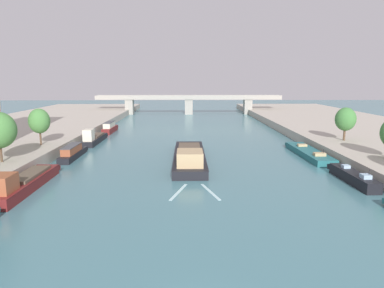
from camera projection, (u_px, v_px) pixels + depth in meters
The scene contains 12 objects.
quay_right at pixel (380, 136), 72.60m from camera, with size 36.00×170.00×1.83m, color #B7AD9E.
barge_midriver at pixel (190, 156), 53.32m from camera, with size 4.75×22.57×3.15m.
wake_behind_barge at pixel (194, 192), 39.52m from camera, with size 5.60×5.87×0.03m.
moored_boat_left_upstream at pixel (23, 183), 39.80m from camera, with size 3.00×15.16×3.08m.
moored_boat_left_downstream at pixel (73, 152), 56.45m from camera, with size 1.97×10.82×2.18m.
moored_boat_left_midway at pixel (94, 138), 69.78m from camera, with size 2.38×13.03×3.26m.
moored_boat_left_near at pixel (110, 128), 83.70m from camera, with size 2.09×10.11×2.60m.
moored_boat_right_second at pixel (352, 177), 43.18m from camera, with size 2.06×10.71×2.43m.
moored_boat_right_upstream at pixel (308, 153), 58.11m from camera, with size 3.45×16.43×2.11m.
tree_left_past_mid at pixel (39, 121), 57.33m from camera, with size 3.43×3.43×6.06m.
tree_right_nearest at pixel (346, 119), 61.66m from camera, with size 3.58×3.58×5.91m.
bridge_far at pixel (189, 102), 127.17m from camera, with size 67.39×4.40×6.92m.
Camera 1 is at (-0.91, -16.02, 12.60)m, focal length 32.51 mm.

